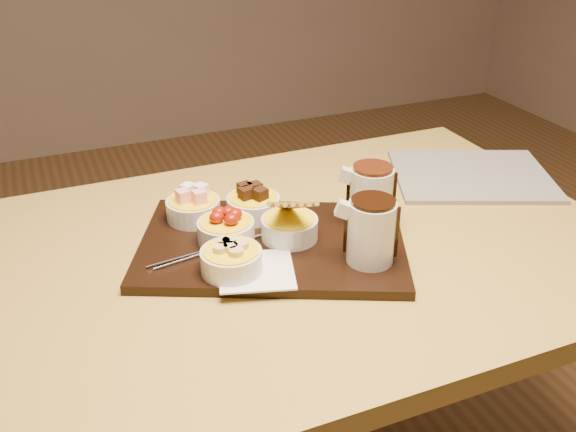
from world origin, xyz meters
name	(u,v)px	position (x,y,z in m)	size (l,w,h in m)	color
dining_table	(291,291)	(0.00, 0.00, 0.65)	(1.20, 0.80, 0.75)	#B19442
serving_board	(272,245)	(-0.03, 0.00, 0.76)	(0.46, 0.30, 0.02)	black
napkin	(256,271)	(-0.09, -0.08, 0.77)	(0.12, 0.12, 0.00)	white
bowl_marshmallows	(193,209)	(-0.14, 0.13, 0.79)	(0.10, 0.10, 0.04)	beige
bowl_cake	(253,207)	(-0.03, 0.10, 0.79)	(0.10, 0.10, 0.04)	beige
bowl_strawberries	(226,231)	(-0.11, 0.03, 0.79)	(0.10, 0.10, 0.04)	beige
bowl_biscotti	(290,228)	(0.00, 0.00, 0.79)	(0.10, 0.10, 0.04)	beige
bowl_bananas	(231,261)	(-0.13, -0.06, 0.79)	(0.10, 0.10, 0.04)	beige
pitcher_dark_chocolate	(371,232)	(0.09, -0.12, 0.82)	(0.08, 0.08, 0.11)	silver
pitcher_milk_chocolate	(371,197)	(0.15, -0.01, 0.82)	(0.08, 0.08, 0.11)	silver
fondue_skewers	(219,246)	(-0.13, 0.01, 0.77)	(0.26, 0.03, 0.01)	silver
newspaper	(472,175)	(0.47, 0.11, 0.76)	(0.33, 0.26, 0.01)	beige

